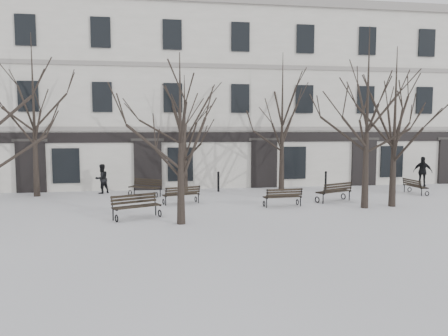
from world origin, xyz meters
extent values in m
plane|color=silver|center=(0.00, 0.00, 0.00)|extent=(100.00, 100.00, 0.00)
cube|color=silver|center=(0.00, 13.00, 5.50)|extent=(40.00, 10.00, 11.00)
cube|color=gray|center=(0.00, 7.97, 3.60)|extent=(40.00, 0.12, 0.25)
cube|color=gray|center=(0.00, 7.97, 7.30)|extent=(40.00, 0.12, 0.25)
cube|color=black|center=(0.00, 7.96, 3.10)|extent=(40.00, 0.10, 0.60)
cube|color=black|center=(-10.00, 7.94, 1.45)|extent=(1.60, 0.22, 2.90)
cube|color=#2D2B28|center=(-10.00, 7.90, 2.95)|extent=(1.90, 0.08, 0.18)
cube|color=black|center=(-8.10, 7.95, 1.50)|extent=(1.50, 0.14, 2.00)
cube|color=black|center=(-3.50, 7.94, 1.45)|extent=(1.60, 0.22, 2.90)
cube|color=#2D2B28|center=(-3.50, 7.90, 2.95)|extent=(1.90, 0.08, 0.18)
cube|color=black|center=(-1.60, 7.95, 1.50)|extent=(1.50, 0.14, 2.00)
cube|color=black|center=(3.50, 7.94, 1.45)|extent=(1.60, 0.22, 2.90)
cube|color=#2D2B28|center=(3.50, 7.90, 2.95)|extent=(1.90, 0.08, 0.18)
cube|color=black|center=(5.40, 7.95, 1.50)|extent=(1.50, 0.14, 2.00)
cube|color=black|center=(10.00, 7.94, 1.45)|extent=(1.60, 0.22, 2.90)
cube|color=#2D2B28|center=(10.00, 7.90, 2.95)|extent=(1.90, 0.08, 0.18)
cube|color=black|center=(11.90, 7.95, 1.50)|extent=(1.50, 0.14, 2.00)
cube|color=black|center=(-10.00, 7.95, 5.40)|extent=(1.10, 0.14, 1.70)
cube|color=black|center=(-10.00, 7.95, 9.00)|extent=(1.10, 0.14, 1.70)
cube|color=black|center=(-6.00, 7.95, 5.40)|extent=(1.10, 0.14, 1.70)
cube|color=black|center=(-6.00, 7.95, 9.00)|extent=(1.10, 0.14, 1.70)
cube|color=black|center=(-2.00, 7.95, 5.40)|extent=(1.10, 0.14, 1.70)
cube|color=black|center=(-2.00, 7.95, 9.00)|extent=(1.10, 0.14, 1.70)
cube|color=black|center=(2.00, 7.95, 5.40)|extent=(1.10, 0.14, 1.70)
cube|color=black|center=(2.00, 7.95, 9.00)|extent=(1.10, 0.14, 1.70)
cube|color=black|center=(6.00, 7.95, 5.40)|extent=(1.10, 0.14, 1.70)
cube|color=black|center=(6.00, 7.95, 9.00)|extent=(1.10, 0.14, 1.70)
cube|color=black|center=(10.00, 7.95, 5.40)|extent=(1.10, 0.14, 1.70)
cube|color=black|center=(10.00, 7.95, 9.00)|extent=(1.10, 0.14, 1.70)
cube|color=black|center=(14.00, 7.95, 5.40)|extent=(1.10, 0.14, 1.70)
cube|color=black|center=(14.00, 7.95, 9.00)|extent=(1.10, 0.14, 1.70)
cone|color=black|center=(-2.10, -1.47, 1.35)|extent=(0.34, 0.34, 2.70)
cone|color=black|center=(6.40, 0.58, 1.71)|extent=(0.34, 0.34, 3.41)
cone|color=black|center=(7.86, 0.77, 1.54)|extent=(0.34, 0.34, 3.08)
cone|color=black|center=(-9.35, 6.47, 1.80)|extent=(0.34, 0.34, 3.60)
cone|color=black|center=(-1.40, 6.73, 1.38)|extent=(0.34, 0.34, 2.76)
cone|color=black|center=(4.18, 6.47, 1.66)|extent=(0.34, 0.34, 3.32)
torus|color=black|center=(-4.56, -0.81, 0.15)|extent=(0.18, 0.31, 0.31)
cylinder|color=black|center=(-4.72, -0.45, 0.24)|extent=(0.05, 0.05, 0.49)
cube|color=black|center=(-4.64, -0.63, 0.49)|extent=(0.30, 0.56, 0.05)
torus|color=black|center=(-2.89, -0.04, 0.15)|extent=(0.18, 0.31, 0.31)
cylinder|color=black|center=(-3.06, 0.32, 0.24)|extent=(0.05, 0.05, 0.49)
cube|color=black|center=(-2.98, 0.14, 0.49)|extent=(0.30, 0.56, 0.05)
cube|color=black|center=(-3.71, -0.46, 0.51)|extent=(1.81, 0.90, 0.04)
cube|color=black|center=(-3.77, -0.32, 0.51)|extent=(1.81, 0.90, 0.04)
cube|color=black|center=(-3.84, -0.19, 0.51)|extent=(1.81, 0.90, 0.04)
cube|color=black|center=(-3.90, -0.05, 0.51)|extent=(1.81, 0.90, 0.04)
cube|color=black|center=(-3.92, -0.01, 0.65)|extent=(1.78, 0.85, 0.10)
cube|color=black|center=(-3.93, 0.01, 0.78)|extent=(1.78, 0.85, 0.10)
cube|color=black|center=(-3.94, 0.03, 0.91)|extent=(1.78, 0.85, 0.10)
cylinder|color=black|center=(-4.76, -0.38, 0.70)|extent=(0.10, 0.16, 0.54)
cylinder|color=black|center=(-3.09, 0.39, 0.70)|extent=(0.10, 0.16, 0.54)
torus|color=black|center=(-1.10, 3.34, 0.14)|extent=(0.13, 0.29, 0.28)
cylinder|color=black|center=(-1.00, 3.00, 0.22)|extent=(0.05, 0.05, 0.44)
cube|color=black|center=(-1.05, 3.17, 0.44)|extent=(0.20, 0.53, 0.05)
torus|color=black|center=(-2.70, 2.86, 0.14)|extent=(0.13, 0.29, 0.28)
cylinder|color=black|center=(-2.60, 2.52, 0.22)|extent=(0.05, 0.05, 0.44)
cube|color=black|center=(-2.65, 2.69, 0.44)|extent=(0.20, 0.53, 0.05)
cube|color=black|center=(-1.91, 3.14, 0.46)|extent=(1.71, 0.59, 0.03)
cube|color=black|center=(-1.87, 3.01, 0.46)|extent=(1.71, 0.59, 0.03)
cube|color=black|center=(-1.83, 2.87, 0.46)|extent=(1.71, 0.59, 0.03)
cube|color=black|center=(-1.79, 2.74, 0.46)|extent=(1.71, 0.59, 0.03)
cube|color=black|center=(-1.78, 2.71, 0.59)|extent=(1.70, 0.54, 0.09)
cube|color=black|center=(-1.78, 2.69, 0.70)|extent=(1.70, 0.54, 0.09)
cube|color=black|center=(-1.77, 2.67, 0.82)|extent=(1.70, 0.54, 0.09)
cylinder|color=black|center=(-0.98, 2.93, 0.64)|extent=(0.08, 0.15, 0.49)
cylinder|color=black|center=(-2.57, 2.45, 0.64)|extent=(0.08, 0.15, 0.49)
torus|color=black|center=(3.59, 1.75, 0.14)|extent=(0.07, 0.29, 0.28)
cylinder|color=black|center=(3.62, 1.40, 0.22)|extent=(0.05, 0.05, 0.44)
cube|color=black|center=(3.60, 1.58, 0.44)|extent=(0.10, 0.54, 0.05)
torus|color=black|center=(1.92, 1.60, 0.14)|extent=(0.07, 0.29, 0.28)
cylinder|color=black|center=(1.96, 1.25, 0.22)|extent=(0.05, 0.05, 0.44)
cube|color=black|center=(1.94, 1.43, 0.44)|extent=(0.10, 0.54, 0.05)
cube|color=black|center=(2.75, 1.72, 0.46)|extent=(1.77, 0.25, 0.03)
cube|color=black|center=(2.77, 1.58, 0.46)|extent=(1.77, 0.25, 0.03)
cube|color=black|center=(2.78, 1.44, 0.46)|extent=(1.77, 0.25, 0.03)
cube|color=black|center=(2.79, 1.31, 0.46)|extent=(1.77, 0.25, 0.03)
cube|color=black|center=(2.79, 1.27, 0.59)|extent=(1.76, 0.20, 0.09)
cube|color=black|center=(2.80, 1.25, 0.71)|extent=(1.76, 0.20, 0.09)
cube|color=black|center=(2.80, 1.23, 0.82)|extent=(1.76, 0.20, 0.09)
cylinder|color=black|center=(3.63, 1.32, 0.64)|extent=(0.05, 0.14, 0.49)
cylinder|color=black|center=(1.96, 1.17, 0.64)|extent=(0.05, 0.14, 0.49)
torus|color=black|center=(-4.44, 6.01, 0.14)|extent=(0.21, 0.27, 0.29)
cylinder|color=black|center=(-4.23, 6.31, 0.23)|extent=(0.05, 0.05, 0.46)
cube|color=black|center=(-4.34, 6.16, 0.46)|extent=(0.37, 0.48, 0.05)
torus|color=black|center=(-3.04, 5.00, 0.14)|extent=(0.21, 0.27, 0.29)
cylinder|color=black|center=(-2.82, 5.30, 0.23)|extent=(0.05, 0.05, 0.46)
cube|color=black|center=(-2.93, 5.15, 0.46)|extent=(0.37, 0.48, 0.05)
cube|color=black|center=(-3.76, 5.47, 0.48)|extent=(1.54, 1.14, 0.04)
cube|color=black|center=(-3.68, 5.59, 0.48)|extent=(1.54, 1.14, 0.04)
cube|color=black|center=(-3.60, 5.70, 0.48)|extent=(1.54, 1.14, 0.04)
cube|color=black|center=(-3.51, 5.82, 0.48)|extent=(1.54, 1.14, 0.04)
cube|color=black|center=(-3.49, 5.85, 0.61)|extent=(1.51, 1.10, 0.09)
cube|color=black|center=(-3.48, 5.87, 0.73)|extent=(1.51, 1.10, 0.09)
cube|color=black|center=(-3.46, 5.89, 0.85)|extent=(1.51, 1.10, 0.09)
cylinder|color=black|center=(-4.18, 6.37, 0.66)|extent=(0.12, 0.14, 0.51)
cylinder|color=black|center=(-2.78, 5.37, 0.66)|extent=(0.12, 0.14, 0.51)
torus|color=black|center=(6.44, 2.98, 0.15)|extent=(0.18, 0.31, 0.32)
cylinder|color=black|center=(6.60, 2.62, 0.24)|extent=(0.05, 0.05, 0.49)
cube|color=black|center=(6.52, 2.80, 0.49)|extent=(0.29, 0.57, 0.05)
torus|color=black|center=(4.75, 2.22, 0.15)|extent=(0.18, 0.31, 0.32)
cylinder|color=black|center=(4.91, 1.86, 0.24)|extent=(0.05, 0.05, 0.49)
cube|color=black|center=(4.83, 2.04, 0.49)|extent=(0.29, 0.57, 0.05)
cube|color=black|center=(5.58, 2.64, 0.51)|extent=(1.83, 0.89, 0.04)
cube|color=black|center=(5.64, 2.50, 0.51)|extent=(1.83, 0.89, 0.04)
cube|color=black|center=(5.70, 2.36, 0.51)|extent=(1.83, 0.89, 0.04)
cube|color=black|center=(5.77, 2.22, 0.51)|extent=(1.83, 0.89, 0.04)
cube|color=black|center=(5.78, 2.18, 0.65)|extent=(1.80, 0.84, 0.10)
cube|color=black|center=(5.79, 2.16, 0.78)|extent=(1.80, 0.84, 0.10)
cube|color=black|center=(5.80, 2.14, 0.91)|extent=(1.80, 0.84, 0.10)
cylinder|color=black|center=(6.64, 2.54, 0.71)|extent=(0.10, 0.16, 0.54)
cylinder|color=black|center=(4.95, 1.78, 0.71)|extent=(0.10, 0.16, 0.54)
torus|color=black|center=(11.37, 3.34, 0.13)|extent=(0.27, 0.05, 0.27)
cylinder|color=black|center=(11.04, 3.33, 0.21)|extent=(0.05, 0.05, 0.41)
cube|color=black|center=(11.20, 3.34, 0.41)|extent=(0.51, 0.06, 0.05)
torus|color=black|center=(11.32, 4.91, 0.13)|extent=(0.27, 0.05, 0.27)
cylinder|color=black|center=(10.99, 4.90, 0.21)|extent=(0.05, 0.05, 0.41)
cube|color=black|center=(11.16, 4.90, 0.41)|extent=(0.51, 0.06, 0.05)
cube|color=black|center=(11.38, 4.13, 0.43)|extent=(0.14, 1.66, 0.03)
cube|color=black|center=(11.25, 4.12, 0.43)|extent=(0.14, 1.66, 0.03)
cube|color=black|center=(11.12, 4.12, 0.43)|extent=(0.14, 1.66, 0.03)
cube|color=black|center=(11.00, 4.12, 0.43)|extent=(0.14, 1.66, 0.03)
cube|color=black|center=(10.96, 4.11, 0.55)|extent=(0.08, 1.66, 0.08)
cube|color=black|center=(10.94, 4.11, 0.66)|extent=(0.08, 1.66, 0.08)
cube|color=black|center=(10.92, 4.11, 0.77)|extent=(0.08, 1.66, 0.08)
cylinder|color=black|center=(10.97, 3.33, 0.60)|extent=(0.13, 0.04, 0.46)
cylinder|color=black|center=(10.92, 4.90, 0.60)|extent=(0.13, 0.04, 0.46)
cylinder|color=black|center=(0.50, 6.68, 0.54)|extent=(0.13, 0.13, 1.07)
sphere|color=black|center=(0.50, 6.68, 1.09)|extent=(0.15, 0.15, 0.15)
cylinder|color=black|center=(6.86, 6.41, 0.51)|extent=(0.12, 0.12, 1.02)
sphere|color=black|center=(6.86, 6.41, 1.04)|extent=(0.14, 0.14, 0.14)
imported|color=black|center=(-6.03, 6.98, 0.00)|extent=(1.01, 0.99, 1.64)
imported|color=black|center=(13.39, 6.86, 0.00)|extent=(1.13, 1.06, 1.87)
camera|label=1|loc=(-3.00, -17.92, 3.66)|focal=35.00mm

